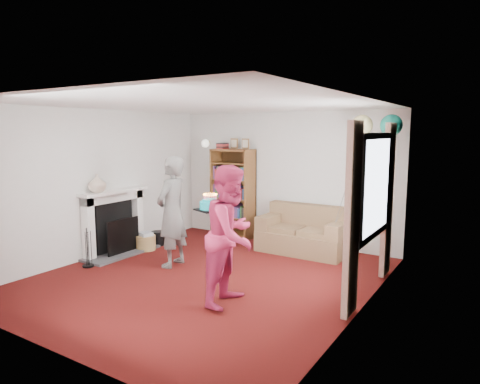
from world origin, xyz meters
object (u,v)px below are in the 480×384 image
Objects in this scene: person_striped at (172,212)px; birthday_cake at (210,205)px; sofa at (305,234)px; bookcase at (234,194)px; person_magenta at (232,235)px.

person_striped reaches higher than birthday_cake.
person_striped reaches higher than sofa.
bookcase reaches higher than person_striped.
person_magenta is at bearing -23.60° from birthday_cake.
person_magenta reaches higher than sofa.
person_magenta is at bearing 58.47° from person_striped.
birthday_cake is at bearing -63.05° from bookcase.
bookcase is 1.77m from sofa.
bookcase reaches higher than person_magenta.
bookcase is 1.29× the size of sofa.
birthday_cake is at bearing -96.78° from sofa.
person_magenta is (1.82, -2.86, -0.01)m from bookcase.
bookcase reaches higher than birthday_cake.
person_striped is at bearing 59.92° from person_magenta.
sofa is 0.90× the size of person_magenta.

